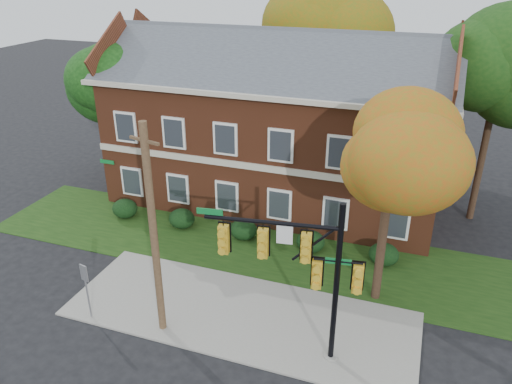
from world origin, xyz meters
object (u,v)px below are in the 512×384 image
(tree_right_rear, at_px, (508,71))
(hedge_far_left, at_px, (125,209))
(hedge_left, at_px, (182,219))
(traffic_signal, at_px, (304,265))
(hedge_right, at_px, (311,241))
(sign_post, at_px, (86,283))
(tree_left_rear, at_px, (112,78))
(hedge_center, at_px, (243,229))
(tree_near_right, at_px, (399,151))
(hedge_far_right, at_px, (384,254))
(apartment_building, at_px, (276,116))
(tree_far_rear, at_px, (333,29))
(utility_pole, at_px, (154,234))

(tree_right_rear, bearing_deg, hedge_far_left, -161.55)
(hedge_left, xyz_separation_m, traffic_signal, (8.35, -7.03, 3.33))
(hedge_far_left, bearing_deg, tree_right_rear, 18.45)
(hedge_right, height_order, sign_post, sign_post)
(hedge_far_left, xyz_separation_m, tree_left_rear, (-2.73, 4.14, 6.16))
(hedge_center, bearing_deg, tree_near_right, -21.42)
(hedge_far_left, relative_size, traffic_signal, 0.23)
(hedge_far_left, distance_m, hedge_far_right, 14.00)
(apartment_building, relative_size, hedge_center, 13.43)
(hedge_center, relative_size, tree_far_rear, 0.12)
(tree_left_rear, bearing_deg, tree_near_right, -22.36)
(hedge_right, height_order, utility_pole, utility_pole)
(tree_far_rear, distance_m, utility_pole, 21.15)
(hedge_right, distance_m, sign_post, 10.59)
(hedge_center, xyz_separation_m, utility_pole, (-0.50, -7.46, 3.71))
(hedge_left, distance_m, tree_near_right, 12.68)
(tree_near_right, bearing_deg, sign_post, -154.88)
(hedge_far_right, distance_m, traffic_signal, 8.07)
(apartment_building, xyz_separation_m, tree_near_right, (7.22, -8.09, 1.68))
(hedge_right, bearing_deg, apartment_building, 123.67)
(hedge_left, height_order, hedge_right, same)
(hedge_far_left, relative_size, hedge_left, 1.00)
(hedge_far_left, xyz_separation_m, tree_near_right, (14.22, -2.83, 6.14))
(tree_near_right, bearing_deg, hedge_left, 165.19)
(tree_far_rear, height_order, utility_pole, tree_far_rear)
(tree_far_rear, xyz_separation_m, utility_pole, (-1.84, -20.56, -4.61))
(tree_near_right, height_order, sign_post, tree_near_right)
(hedge_far_right, bearing_deg, utility_pole, -135.15)
(hedge_far_right, xyz_separation_m, sign_post, (-10.50, -7.86, 1.17))
(hedge_far_right, distance_m, tree_near_right, 6.77)
(tree_near_right, xyz_separation_m, tree_far_rear, (-5.88, 15.93, 2.17))
(hedge_center, distance_m, tree_near_right, 9.90)
(hedge_far_right, bearing_deg, tree_far_rear, 113.37)
(hedge_left, distance_m, tree_left_rear, 9.69)
(tree_left_rear, bearing_deg, hedge_right, -17.37)
(tree_near_right, relative_size, tree_far_rear, 0.74)
(hedge_far_right, distance_m, utility_pole, 11.21)
(hedge_far_left, xyz_separation_m, hedge_right, (10.50, 0.00, 0.00))
(hedge_left, xyz_separation_m, utility_pole, (3.00, -7.46, 3.71))
(traffic_signal, bearing_deg, utility_pole, 176.03)
(hedge_center, xyz_separation_m, tree_far_rear, (1.34, 13.09, 8.32))
(apartment_building, xyz_separation_m, hedge_far_left, (-7.00, -5.25, -4.46))
(apartment_building, bearing_deg, tree_right_rear, 4.33)
(tree_far_rear, bearing_deg, apartment_building, -99.71)
(hedge_far_right, xyz_separation_m, traffic_signal, (-2.15, -7.03, 3.33))
(hedge_right, xyz_separation_m, hedge_far_right, (3.50, 0.00, 0.00))
(apartment_building, bearing_deg, hedge_far_right, -36.89)
(hedge_far_right, relative_size, utility_pole, 0.17)
(apartment_building, bearing_deg, sign_post, -104.94)
(hedge_right, relative_size, hedge_far_right, 1.00)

